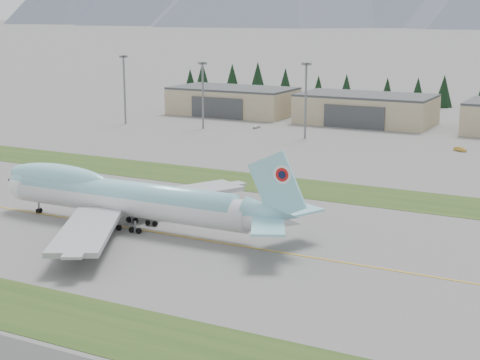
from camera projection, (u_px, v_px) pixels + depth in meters
The scene contains 11 objects.
ground at pixel (184, 237), 132.64m from camera, with size 7000.00×7000.00×0.00m, color slate.
grass_strip_near at pixel (36, 310), 99.80m from camera, with size 400.00×14.00×0.08m, color #284719.
grass_strip_far at pixel (285, 186), 171.53m from camera, with size 400.00×18.00×0.08m, color #284719.
taxiway_line_main at pixel (184, 237), 132.64m from camera, with size 400.00×0.40×0.02m, color gold.
boeing_747_freighter at pixel (126, 197), 137.63m from camera, with size 65.46×57.08×17.41m.
hangar_left at pixel (233, 101), 292.61m from camera, with size 48.00×26.60×10.80m.
hangar_center at pixel (366, 109), 267.77m from camera, with size 48.00×26.60×10.80m.
floodlight_masts at pixel (295, 87), 236.90m from camera, with size 175.21×7.95×24.73m.
service_vehicle_a at pixel (257, 128), 258.65m from camera, with size 1.54×3.83×1.31m, color white.
service_vehicle_b at pixel (460, 151), 214.85m from camera, with size 1.39×3.95×1.30m, color #B18A2C.
conifer_belt at pixel (418, 89), 319.98m from camera, with size 267.61×15.43×16.96m.
Camera 1 is at (67.90, -107.89, 39.41)m, focal length 55.00 mm.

